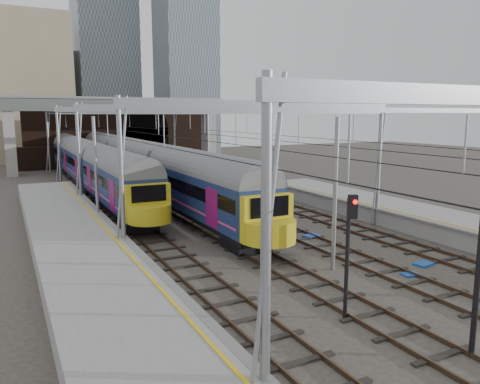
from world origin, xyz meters
TOP-DOWN VIEW (x-y plane):
  - ground at (0.00, 0.00)m, footprint 160.00×160.00m
  - platform_left at (-10.18, 2.50)m, footprint 4.32×55.00m
  - tracks at (0.00, 15.00)m, footprint 14.40×80.00m
  - overhead_line at (0.00, 21.49)m, footprint 16.80×80.00m
  - retaining_wall at (1.40, 51.93)m, footprint 28.00×2.75m
  - overbridge at (0.00, 46.00)m, footprint 28.00×3.00m
  - city_skyline at (2.73, 70.48)m, footprint 37.50×27.50m
  - train_main at (-2.00, 36.93)m, footprint 2.82×65.10m
  - train_second at (-6.00, 42.44)m, footprint 2.71×62.63m
  - signal_near_left at (-2.85, -2.43)m, footprint 0.36×0.45m
  - equip_cover_a at (2.66, -0.15)m, footprint 0.80×0.62m
  - equip_cover_b at (2.62, 7.33)m, footprint 1.11×0.90m
  - equip_cover_c at (4.33, 0.61)m, footprint 0.97×0.75m

SIDE VIEW (x-z plane):
  - ground at x=0.00m, z-range 0.00..0.00m
  - tracks at x=0.00m, z-range -0.09..0.13m
  - equip_cover_a at x=2.66m, z-range 0.00..0.09m
  - equip_cover_c at x=4.33m, z-range 0.00..0.10m
  - equip_cover_b at x=2.62m, z-range 0.00..0.11m
  - platform_left at x=-10.18m, z-range -0.01..1.11m
  - train_second at x=-6.00m, z-range 0.09..4.78m
  - train_main at x=-2.00m, z-range 0.08..4.92m
  - signal_near_left at x=-2.85m, z-range 0.62..5.07m
  - retaining_wall at x=1.40m, z-range -0.17..8.83m
  - overhead_line at x=0.00m, z-range 2.57..10.57m
  - overbridge at x=0.00m, z-range 2.64..11.89m
  - city_skyline at x=2.73m, z-range -12.91..47.09m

